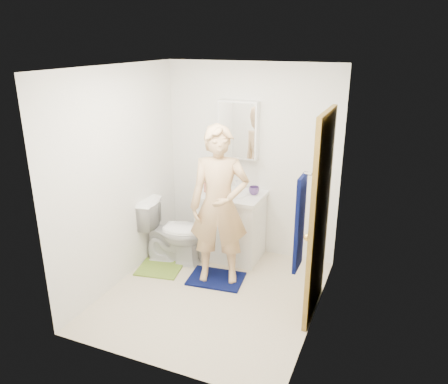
{
  "coord_description": "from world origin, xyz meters",
  "views": [
    {
      "loc": [
        1.7,
        -3.76,
        2.65
      ],
      "look_at": [
        0.03,
        0.25,
        1.11
      ],
      "focal_mm": 35.0,
      "sensor_mm": 36.0,
      "label": 1
    }
  ],
  "objects_px": {
    "medicine_cabinet": "(238,130)",
    "toilet": "(173,231)",
    "towel": "(300,223)",
    "soap_dispenser": "(208,185)",
    "man": "(219,206)",
    "toothbrush_cup": "(254,191)",
    "vanity_cabinet": "(231,227)"
  },
  "relations": [
    {
      "from": "vanity_cabinet",
      "to": "toilet",
      "type": "distance_m",
      "value": 0.72
    },
    {
      "from": "toilet",
      "to": "toothbrush_cup",
      "type": "relative_size",
      "value": 6.3
    },
    {
      "from": "toilet",
      "to": "toothbrush_cup",
      "type": "height_order",
      "value": "toothbrush_cup"
    },
    {
      "from": "towel",
      "to": "toilet",
      "type": "xyz_separation_m",
      "value": [
        -1.79,
        1.09,
        -0.85
      ]
    },
    {
      "from": "medicine_cabinet",
      "to": "toothbrush_cup",
      "type": "distance_m",
      "value": 0.76
    },
    {
      "from": "vanity_cabinet",
      "to": "toilet",
      "type": "relative_size",
      "value": 1.0
    },
    {
      "from": "soap_dispenser",
      "to": "toilet",
      "type": "bearing_deg",
      "value": -132.89
    },
    {
      "from": "vanity_cabinet",
      "to": "soap_dispenser",
      "type": "distance_m",
      "value": 0.62
    },
    {
      "from": "towel",
      "to": "man",
      "type": "distance_m",
      "value": 1.44
    },
    {
      "from": "medicine_cabinet",
      "to": "man",
      "type": "height_order",
      "value": "medicine_cabinet"
    },
    {
      "from": "toilet",
      "to": "toothbrush_cup",
      "type": "bearing_deg",
      "value": -71.81
    },
    {
      "from": "medicine_cabinet",
      "to": "toilet",
      "type": "height_order",
      "value": "medicine_cabinet"
    },
    {
      "from": "toilet",
      "to": "toothbrush_cup",
      "type": "distance_m",
      "value": 1.11
    },
    {
      "from": "medicine_cabinet",
      "to": "toilet",
      "type": "relative_size",
      "value": 0.87
    },
    {
      "from": "towel",
      "to": "toilet",
      "type": "relative_size",
      "value": 1.0
    },
    {
      "from": "soap_dispenser",
      "to": "towel",
      "type": "bearing_deg",
      "value": -44.42
    },
    {
      "from": "vanity_cabinet",
      "to": "toothbrush_cup",
      "type": "xyz_separation_m",
      "value": [
        0.27,
        0.08,
        0.5
      ]
    },
    {
      "from": "vanity_cabinet",
      "to": "man",
      "type": "height_order",
      "value": "man"
    },
    {
      "from": "toilet",
      "to": "soap_dispenser",
      "type": "height_order",
      "value": "soap_dispenser"
    },
    {
      "from": "soap_dispenser",
      "to": "vanity_cabinet",
      "type": "bearing_deg",
      "value": 9.13
    },
    {
      "from": "soap_dispenser",
      "to": "man",
      "type": "xyz_separation_m",
      "value": [
        0.39,
        -0.55,
        -0.03
      ]
    },
    {
      "from": "vanity_cabinet",
      "to": "towel",
      "type": "distance_m",
      "value": 2.08
    },
    {
      "from": "toothbrush_cup",
      "to": "soap_dispenser",
      "type": "bearing_deg",
      "value": -167.61
    },
    {
      "from": "toilet",
      "to": "soap_dispenser",
      "type": "xyz_separation_m",
      "value": [
        0.32,
        0.35,
        0.54
      ]
    },
    {
      "from": "medicine_cabinet",
      "to": "toothbrush_cup",
      "type": "xyz_separation_m",
      "value": [
        0.27,
        -0.15,
        -0.7
      ]
    },
    {
      "from": "towel",
      "to": "soap_dispenser",
      "type": "height_order",
      "value": "towel"
    },
    {
      "from": "medicine_cabinet",
      "to": "toilet",
      "type": "distance_m",
      "value": 1.48
    },
    {
      "from": "man",
      "to": "soap_dispenser",
      "type": "bearing_deg",
      "value": 106.74
    },
    {
      "from": "toilet",
      "to": "soap_dispenser",
      "type": "bearing_deg",
      "value": -52.75
    },
    {
      "from": "man",
      "to": "vanity_cabinet",
      "type": "bearing_deg",
      "value": 80.98
    },
    {
      "from": "medicine_cabinet",
      "to": "soap_dispenser",
      "type": "bearing_deg",
      "value": -136.71
    },
    {
      "from": "soap_dispenser",
      "to": "man",
      "type": "relative_size",
      "value": 0.1
    }
  ]
}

